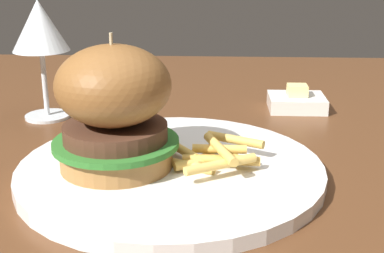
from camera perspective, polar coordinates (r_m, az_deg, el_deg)
name	(u,v)px	position (r m, az deg, el deg)	size (l,w,h in m)	color
dining_table	(231,200)	(0.70, 4.14, -7.78)	(1.13, 0.99, 0.74)	#56331C
main_plate	(171,170)	(0.54, -2.26, -4.68)	(0.31, 0.31, 0.01)	white
burger_sandwich	(114,108)	(0.52, -8.29, 2.01)	(0.12, 0.12, 0.13)	#9E6B38
fries_pile	(213,155)	(0.53, 2.22, -3.11)	(0.10, 0.10, 0.03)	#EABC5B
wine_glass	(40,30)	(0.73, -15.93, 9.92)	(0.07, 0.07, 0.16)	silver
butter_dish	(297,101)	(0.78, 11.09, 2.65)	(0.08, 0.07, 0.04)	white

